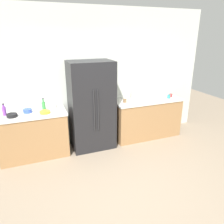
% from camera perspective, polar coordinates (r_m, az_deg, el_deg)
% --- Properties ---
extents(ground_plane, '(11.10, 11.10, 0.00)m').
position_cam_1_polar(ground_plane, '(3.59, 3.17, -20.09)').
color(ground_plane, gray).
extents(kitchen_back_panel, '(5.55, 0.10, 2.84)m').
position_cam_1_polar(kitchen_back_panel, '(4.70, -6.56, 8.88)').
color(kitchen_back_panel, silver).
rests_on(kitchen_back_panel, ground_plane).
extents(counter_left, '(1.29, 0.61, 0.90)m').
position_cam_1_polar(counter_left, '(4.51, -19.87, -5.66)').
color(counter_left, '#9E7247').
rests_on(counter_left, ground_plane).
extents(counter_right, '(1.57, 0.61, 0.90)m').
position_cam_1_polar(counter_right, '(5.14, 9.01, -1.53)').
color(counter_right, '#9E7247').
rests_on(counter_right, ground_plane).
extents(refrigerator, '(0.88, 0.64, 1.82)m').
position_cam_1_polar(refrigerator, '(4.47, -5.37, 1.59)').
color(refrigerator, black).
rests_on(refrigerator, ground_plane).
extents(toaster, '(0.24, 0.17, 0.19)m').
position_cam_1_polar(toaster, '(5.25, 12.74, 4.91)').
color(toaster, silver).
rests_on(toaster, counter_right).
extents(rice_cooker, '(0.28, 0.28, 0.32)m').
position_cam_1_polar(rice_cooker, '(4.82, 6.50, 4.57)').
color(rice_cooker, silver).
rests_on(rice_cooker, counter_right).
extents(bottle_a, '(0.07, 0.07, 0.22)m').
position_cam_1_polar(bottle_a, '(4.39, -26.48, 0.33)').
color(bottle_a, purple).
rests_on(bottle_a, counter_left).
extents(bottle_b, '(0.07, 0.07, 0.24)m').
position_cam_1_polar(bottle_b, '(4.43, -17.51, 1.62)').
color(bottle_b, green).
rests_on(bottle_b, counter_left).
extents(cup_a, '(0.07, 0.07, 0.09)m').
position_cam_1_polar(cup_a, '(5.18, 14.69, 3.97)').
color(cup_a, teal).
rests_on(cup_a, counter_right).
extents(cup_b, '(0.08, 0.08, 0.07)m').
position_cam_1_polar(cup_b, '(5.31, 15.14, 4.23)').
color(cup_b, red).
rests_on(cup_b, counter_right).
extents(cup_c, '(0.09, 0.09, 0.09)m').
position_cam_1_polar(cup_c, '(4.48, -14.86, 1.57)').
color(cup_c, white).
rests_on(cup_c, counter_left).
extents(cup_d, '(0.08, 0.08, 0.08)m').
position_cam_1_polar(cup_d, '(4.71, 3.38, 3.00)').
color(cup_d, brown).
rests_on(cup_d, counter_right).
extents(bowl_a, '(0.16, 0.16, 0.07)m').
position_cam_1_polar(bowl_a, '(4.39, -21.31, 0.28)').
color(bowl_a, blue).
rests_on(bowl_a, counter_left).
extents(bowl_b, '(0.19, 0.19, 0.05)m').
position_cam_1_polar(bowl_b, '(4.24, -17.21, -0.02)').
color(bowl_b, yellow).
rests_on(bowl_b, counter_left).
extents(bowl_c, '(0.19, 0.19, 0.06)m').
position_cam_1_polar(bowl_c, '(4.27, -24.79, -0.81)').
color(bowl_c, black).
rests_on(bowl_c, counter_left).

